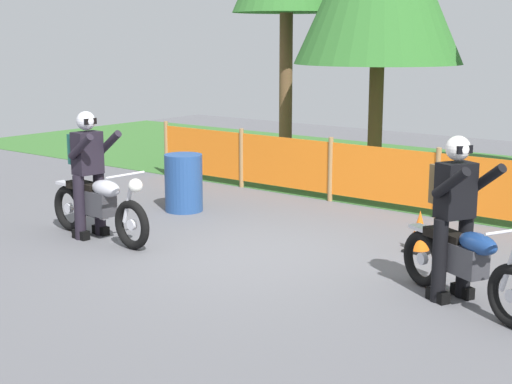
{
  "coord_description": "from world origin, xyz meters",
  "views": [
    {
      "loc": [
        5.59,
        -7.16,
        2.65
      ],
      "look_at": [
        0.36,
        -0.51,
        0.9
      ],
      "focal_mm": 53.08,
      "sensor_mm": 36.0,
      "label": 1
    }
  ],
  "objects_px": {
    "traffic_cone": "(420,232)",
    "spare_drum": "(184,183)",
    "motorcycle_lead": "(466,263)",
    "rider_lead": "(454,209)",
    "motorcycle_trailing": "(99,205)",
    "rider_trailing": "(88,167)"
  },
  "relations": [
    {
      "from": "motorcycle_lead",
      "to": "spare_drum",
      "type": "distance_m",
      "value": 5.26
    },
    {
      "from": "motorcycle_lead",
      "to": "rider_trailing",
      "type": "relative_size",
      "value": 1.05
    },
    {
      "from": "rider_trailing",
      "to": "traffic_cone",
      "type": "relative_size",
      "value": 3.19
    },
    {
      "from": "traffic_cone",
      "to": "spare_drum",
      "type": "relative_size",
      "value": 0.6
    },
    {
      "from": "motorcycle_lead",
      "to": "rider_lead",
      "type": "height_order",
      "value": "rider_lead"
    },
    {
      "from": "motorcycle_lead",
      "to": "rider_lead",
      "type": "distance_m",
      "value": 0.55
    },
    {
      "from": "rider_lead",
      "to": "traffic_cone",
      "type": "bearing_deg",
      "value": 152.83
    },
    {
      "from": "motorcycle_trailing",
      "to": "rider_trailing",
      "type": "relative_size",
      "value": 1.2
    },
    {
      "from": "motorcycle_trailing",
      "to": "traffic_cone",
      "type": "height_order",
      "value": "motorcycle_trailing"
    },
    {
      "from": "traffic_cone",
      "to": "motorcycle_trailing",
      "type": "bearing_deg",
      "value": -149.84
    },
    {
      "from": "motorcycle_trailing",
      "to": "traffic_cone",
      "type": "distance_m",
      "value": 4.15
    },
    {
      "from": "traffic_cone",
      "to": "spare_drum",
      "type": "distance_m",
      "value": 3.88
    },
    {
      "from": "rider_trailing",
      "to": "rider_lead",
      "type": "bearing_deg",
      "value": 12.4
    },
    {
      "from": "spare_drum",
      "to": "rider_lead",
      "type": "bearing_deg",
      "value": -13.93
    },
    {
      "from": "traffic_cone",
      "to": "motorcycle_lead",
      "type": "bearing_deg",
      "value": -50.52
    },
    {
      "from": "motorcycle_lead",
      "to": "rider_trailing",
      "type": "xyz_separation_m",
      "value": [
        -5.03,
        -0.59,
        0.51
      ]
    },
    {
      "from": "motorcycle_lead",
      "to": "motorcycle_trailing",
      "type": "bearing_deg",
      "value": -146.57
    },
    {
      "from": "motorcycle_trailing",
      "to": "rider_lead",
      "type": "height_order",
      "value": "rider_lead"
    },
    {
      "from": "spare_drum",
      "to": "motorcycle_lead",
      "type": "bearing_deg",
      "value": -14.39
    },
    {
      "from": "motorcycle_trailing",
      "to": "traffic_cone",
      "type": "relative_size",
      "value": 3.82
    },
    {
      "from": "rider_lead",
      "to": "traffic_cone",
      "type": "xyz_separation_m",
      "value": [
        -1.03,
        1.39,
        -0.69
      ]
    },
    {
      "from": "motorcycle_lead",
      "to": "motorcycle_trailing",
      "type": "height_order",
      "value": "motorcycle_trailing"
    }
  ]
}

